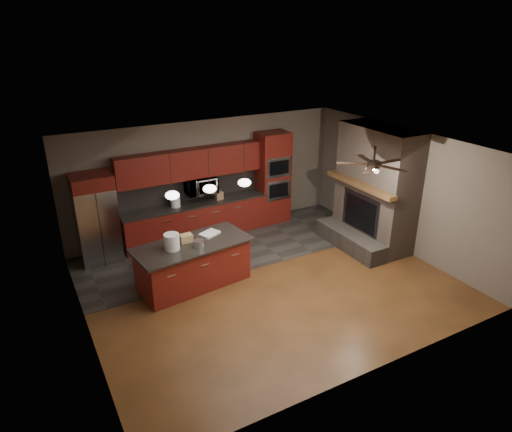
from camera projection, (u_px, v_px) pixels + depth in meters
ground at (268, 282)px, 9.33m from camera, size 7.00×7.00×0.00m
ceiling at (269, 148)px, 8.24m from camera, size 7.00×6.00×0.02m
back_wall at (207, 177)px, 11.21m from camera, size 7.00×0.02×2.80m
right_wall at (402, 190)px, 10.34m from camera, size 0.02×6.00×2.80m
left_wall at (78, 261)px, 7.23m from camera, size 0.02×6.00×2.80m
slate_tile_patch at (229, 247)px, 10.78m from camera, size 7.00×2.40×0.01m
fireplace_column at (373, 192)px, 10.49m from camera, size 1.30×2.10×2.80m
back_cabinetry at (194, 203)px, 10.99m from camera, size 3.59×0.64×2.20m
oven_tower at (273, 178)px, 11.79m from camera, size 0.80×0.63×2.38m
microwave at (201, 185)px, 10.92m from camera, size 0.73×0.41×0.50m
refrigerator at (96, 219)px, 9.83m from camera, size 0.85×0.75×1.99m
kitchen_island at (193, 264)px, 9.07m from camera, size 2.40×1.32×0.92m
white_bucket at (172, 242)px, 8.61m from camera, size 0.36×0.36×0.32m
paint_can at (199, 243)px, 8.74m from camera, size 0.25×0.25×0.14m
paint_tray at (210, 233)px, 9.28m from camera, size 0.46×0.40×0.04m
cardboard_box at (186, 238)px, 8.94m from camera, size 0.24×0.18×0.15m
counter_bucket at (175, 201)px, 10.69m from camera, size 0.29×0.29×0.26m
counter_box at (219, 195)px, 11.15m from camera, size 0.19×0.15×0.20m
pendant_left at (172, 195)px, 8.40m from camera, size 0.26×0.26×0.92m
pendant_center at (210, 188)px, 8.73m from camera, size 0.26×0.26×0.92m
pendant_right at (244, 182)px, 9.06m from camera, size 0.26×0.26×0.92m
ceiling_fan at (374, 164)px, 8.52m from camera, size 1.27×1.33×0.41m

